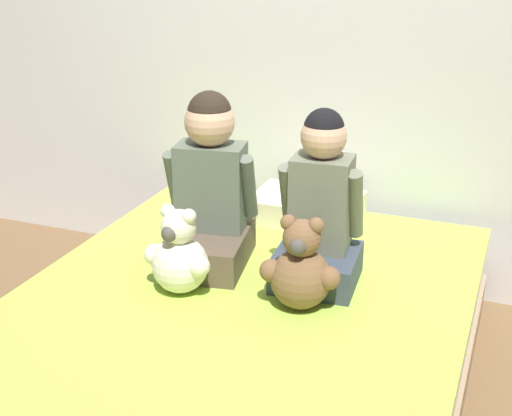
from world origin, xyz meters
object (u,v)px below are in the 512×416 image
object	(u,v)px
bed	(238,348)
teddy_bear_held_by_left_child	(179,256)
pillow_at_headboard	(307,208)
child_on_right	(320,210)
child_on_left	(210,191)
teddy_bear_held_by_right_child	(301,270)

from	to	relation	value
bed	teddy_bear_held_by_left_child	distance (m)	0.40
pillow_at_headboard	child_on_right	bearing A→B (deg)	-68.17
bed	pillow_at_headboard	distance (m)	0.84
child_on_left	child_on_right	distance (m)	0.44
bed	teddy_bear_held_by_right_child	size ratio (longest dim) A/B	5.95
teddy_bear_held_by_right_child	pillow_at_headboard	xyz separation A→B (m)	(-0.22, 0.76, -0.08)
bed	child_on_right	xyz separation A→B (m)	(0.22, 0.26, 0.47)
bed	teddy_bear_held_by_right_child	world-z (taller)	teddy_bear_held_by_right_child
bed	pillow_at_headboard	size ratio (longest dim) A/B	4.24
child_on_right	pillow_at_headboard	xyz separation A→B (m)	(-0.22, 0.54, -0.22)
bed	teddy_bear_held_by_left_child	xyz separation A→B (m)	(-0.22, -0.01, 0.34)
teddy_bear_held_by_left_child	pillow_at_headboard	bearing A→B (deg)	83.99
teddy_bear_held_by_left_child	bed	bearing A→B (deg)	11.99
teddy_bear_held_by_left_child	pillow_at_headboard	distance (m)	0.84
teddy_bear_held_by_left_child	teddy_bear_held_by_right_child	world-z (taller)	teddy_bear_held_by_right_child
teddy_bear_held_by_left_child	pillow_at_headboard	world-z (taller)	teddy_bear_held_by_left_child
teddy_bear_held_by_right_child	pillow_at_headboard	world-z (taller)	teddy_bear_held_by_right_child
teddy_bear_held_by_right_child	pillow_at_headboard	bearing A→B (deg)	100.71
child_on_left	child_on_right	world-z (taller)	child_on_left
bed	child_on_left	xyz separation A→B (m)	(-0.22, 0.27, 0.49)
child_on_right	teddy_bear_held_by_left_child	distance (m)	0.53
child_on_right	pillow_at_headboard	world-z (taller)	child_on_right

